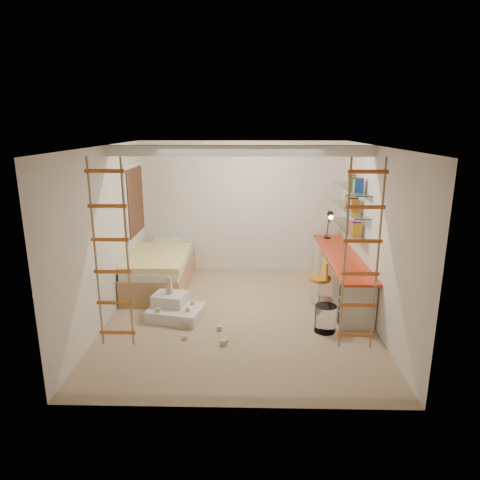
{
  "coord_description": "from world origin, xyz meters",
  "views": [
    {
      "loc": [
        0.15,
        -6.15,
        2.89
      ],
      "look_at": [
        0.0,
        0.3,
        1.15
      ],
      "focal_mm": 32.0,
      "sensor_mm": 36.0,
      "label": 1
    }
  ],
  "objects_px": {
    "desk": "(340,274)",
    "play_platform": "(174,309)",
    "bed": "(160,270)",
    "swivel_chair": "(320,287)"
  },
  "relations": [
    {
      "from": "desk",
      "to": "bed",
      "type": "relative_size",
      "value": 1.4
    },
    {
      "from": "swivel_chair",
      "to": "play_platform",
      "type": "distance_m",
      "value": 2.43
    },
    {
      "from": "bed",
      "to": "play_platform",
      "type": "bearing_deg",
      "value": -69.85
    },
    {
      "from": "swivel_chair",
      "to": "play_platform",
      "type": "height_order",
      "value": "swivel_chair"
    },
    {
      "from": "desk",
      "to": "bed",
      "type": "xyz_separation_m",
      "value": [
        -3.2,
        0.36,
        -0.07
      ]
    },
    {
      "from": "bed",
      "to": "swivel_chair",
      "type": "bearing_deg",
      "value": -13.08
    },
    {
      "from": "bed",
      "to": "play_platform",
      "type": "distance_m",
      "value": 1.38
    },
    {
      "from": "play_platform",
      "to": "bed",
      "type": "bearing_deg",
      "value": 110.15
    },
    {
      "from": "desk",
      "to": "swivel_chair",
      "type": "bearing_deg",
      "value": -143.3
    },
    {
      "from": "desk",
      "to": "play_platform",
      "type": "bearing_deg",
      "value": -161.32
    }
  ]
}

